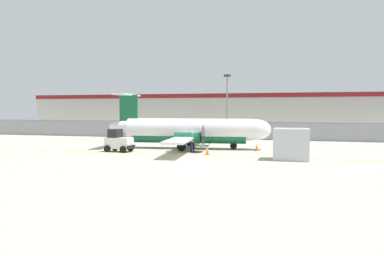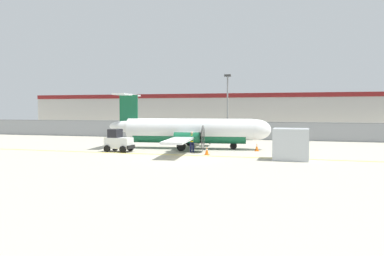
{
  "view_description": "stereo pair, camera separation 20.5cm",
  "coord_description": "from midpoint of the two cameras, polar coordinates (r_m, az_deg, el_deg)",
  "views": [
    {
      "loc": [
        7.76,
        -25.48,
        3.55
      ],
      "look_at": [
        -1.08,
        7.84,
        1.8
      ],
      "focal_mm": 35.0,
      "sensor_mm": 36.0,
      "label": 1
    },
    {
      "loc": [
        7.95,
        -25.43,
        3.55
      ],
      "look_at": [
        -1.08,
        7.84,
        1.8
      ],
      "focal_mm": 35.0,
      "sensor_mm": 36.0,
      "label": 2
    }
  ],
  "objects": [
    {
      "name": "parked_car_2",
      "position": [
        59.16,
        7.45,
        0.31
      ],
      "size": [
        4.39,
        2.42,
        1.58
      ],
      "rotation": [
        0.0,
        0.0,
        0.13
      ],
      "color": "silver",
      "rests_on": "parking_lot_strip"
    },
    {
      "name": "parking_lot_strip",
      "position": [
        55.62,
        7.05,
        -0.71
      ],
      "size": [
        98.0,
        17.0,
        0.12
      ],
      "color": "#38383A",
      "rests_on": "ground"
    },
    {
      "name": "apron_light_pole",
      "position": [
        40.55,
        5.58,
        3.95
      ],
      "size": [
        0.7,
        0.3,
        7.27
      ],
      "color": "slate",
      "rests_on": "ground"
    },
    {
      "name": "traffic_cone_near_left",
      "position": [
        29.02,
        2.48,
        -3.5
      ],
      "size": [
        0.36,
        0.36,
        0.64
      ],
      "color": "orange",
      "rests_on": "ground"
    },
    {
      "name": "parked_car_4",
      "position": [
        54.11,
        21.06,
        -0.1
      ],
      "size": [
        4.31,
        2.24,
        1.58
      ],
      "rotation": [
        0.0,
        0.0,
        -0.07
      ],
      "color": "black",
      "rests_on": "parking_lot_strip"
    },
    {
      "name": "parked_car_0",
      "position": [
        61.95,
        -5.5,
        0.43
      ],
      "size": [
        4.23,
        2.06,
        1.58
      ],
      "rotation": [
        0.0,
        0.0,
        3.13
      ],
      "color": "black",
      "rests_on": "parking_lot_strip"
    },
    {
      "name": "ground_crew_worker",
      "position": [
        30.72,
        0.19,
        -1.94
      ],
      "size": [
        0.55,
        0.42,
        1.7
      ],
      "rotation": [
        0.0,
        0.0,
        4.99
      ],
      "color": "#191E4C",
      "rests_on": "ground"
    },
    {
      "name": "traffic_cone_near_right",
      "position": [
        32.2,
        10.03,
        -2.91
      ],
      "size": [
        0.36,
        0.36,
        0.64
      ],
      "color": "orange",
      "rests_on": "ground"
    },
    {
      "name": "background_building",
      "position": [
        73.86,
        9.1,
        2.64
      ],
      "size": [
        91.0,
        8.1,
        6.5
      ],
      "color": "beige",
      "rests_on": "ground"
    },
    {
      "name": "perimeter_fence",
      "position": [
        44.23,
        4.94,
        -0.26
      ],
      "size": [
        98.0,
        0.1,
        2.1
      ],
      "color": "gray",
      "rests_on": "ground"
    },
    {
      "name": "parked_car_1",
      "position": [
        59.86,
        0.28,
        0.36
      ],
      "size": [
        4.24,
        2.08,
        1.58
      ],
      "rotation": [
        0.0,
        0.0,
        -0.02
      ],
      "color": "slate",
      "rests_on": "parking_lot_strip"
    },
    {
      "name": "ground_plane",
      "position": [
        28.78,
        -0.76,
        -4.17
      ],
      "size": [
        140.0,
        140.0,
        0.01
      ],
      "color": "#B2AD99"
    },
    {
      "name": "baggage_tug",
      "position": [
        31.74,
        -10.99,
        -2.02
      ],
      "size": [
        2.43,
        1.58,
        1.88
      ],
      "rotation": [
        0.0,
        0.0,
        -0.1
      ],
      "color": "silver",
      "rests_on": "ground"
    },
    {
      "name": "parked_car_3",
      "position": [
        50.38,
        13.4,
        -0.2
      ],
      "size": [
        4.33,
        2.28,
        1.58
      ],
      "rotation": [
        0.0,
        0.0,
        3.06
      ],
      "color": "silver",
      "rests_on": "parking_lot_strip"
    },
    {
      "name": "commuter_airplane",
      "position": [
        33.52,
        0.17,
        -0.42
      ],
      "size": [
        14.82,
        16.08,
        4.92
      ],
      "rotation": [
        0.0,
        0.0,
        0.1
      ],
      "color": "white",
      "rests_on": "ground"
    },
    {
      "name": "cargo_container",
      "position": [
        27.02,
        15.04,
        -2.4
      ],
      "size": [
        2.45,
        2.05,
        2.2
      ],
      "rotation": [
        0.0,
        0.0,
        -0.02
      ],
      "color": "#B7BCC1",
      "rests_on": "ground"
    }
  ]
}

